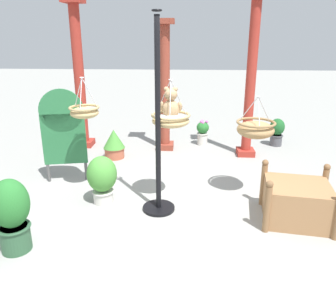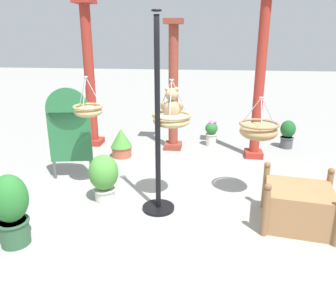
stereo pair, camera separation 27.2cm
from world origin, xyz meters
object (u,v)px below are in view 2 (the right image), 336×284
(greenhouse_pillar_left, at_px, (173,90))
(display_sign_board, at_px, (69,126))
(potted_plant_bushy_green, at_px, (211,133))
(greenhouse_pillar_right, at_px, (260,81))
(wooden_planter_box, at_px, (298,205))
(potted_plant_tall_leafy, at_px, (121,143))
(display_pole_central, at_px, (158,154))
(hanging_basket_left_high, at_px, (88,110))
(potted_plant_small_succulent, at_px, (104,176))
(teddy_bear, at_px, (172,105))
(hanging_basket_with_teddy, at_px, (172,120))
(potted_plant_fern_front, at_px, (288,133))
(hanging_basket_right_low, at_px, (259,130))
(potted_plant_flowering_red, at_px, (11,208))
(greenhouse_pillar_far_back, at_px, (90,78))

(greenhouse_pillar_left, bearing_deg, display_sign_board, -130.92)
(potted_plant_bushy_green, bearing_deg, greenhouse_pillar_right, -35.85)
(wooden_planter_box, height_order, potted_plant_tall_leafy, wooden_planter_box)
(display_pole_central, distance_m, hanging_basket_left_high, 1.29)
(potted_plant_bushy_green, bearing_deg, potted_plant_small_succulent, -119.06)
(potted_plant_bushy_green, bearing_deg, potted_plant_tall_leafy, -152.32)
(teddy_bear, bearing_deg, hanging_basket_with_teddy, -90.00)
(display_pole_central, xyz_separation_m, potted_plant_bushy_green, (0.71, 2.91, -0.53))
(teddy_bear, xyz_separation_m, potted_plant_fern_front, (2.16, 2.68, -1.08))
(wooden_planter_box, bearing_deg, potted_plant_small_succulent, 172.81)
(display_pole_central, bearing_deg, hanging_basket_right_low, 20.99)
(hanging_basket_left_high, distance_m, potted_plant_tall_leafy, 1.77)
(greenhouse_pillar_right, xyz_separation_m, potted_plant_flowering_red, (-3.06, -3.29, -1.03))
(potted_plant_flowering_red, bearing_deg, potted_plant_small_succulent, 58.92)
(potted_plant_tall_leafy, bearing_deg, potted_plant_small_succulent, -82.77)
(greenhouse_pillar_right, distance_m, potted_plant_bushy_green, 1.59)
(greenhouse_pillar_right, height_order, wooden_planter_box, greenhouse_pillar_right)
(hanging_basket_with_teddy, relative_size, greenhouse_pillar_right, 0.21)
(hanging_basket_right_low, xyz_separation_m, greenhouse_pillar_right, (0.22, 1.79, 0.45))
(hanging_basket_with_teddy, height_order, greenhouse_pillar_right, greenhouse_pillar_right)
(potted_plant_flowering_red, height_order, potted_plant_bushy_green, potted_plant_flowering_red)
(hanging_basket_with_teddy, xyz_separation_m, teddy_bear, (-0.00, 0.02, 0.19))
(greenhouse_pillar_left, distance_m, potted_plant_tall_leafy, 1.49)
(greenhouse_pillar_left, bearing_deg, potted_plant_tall_leafy, -147.07)
(potted_plant_fern_front, bearing_deg, greenhouse_pillar_left, -171.81)
(hanging_basket_right_low, xyz_separation_m, potted_plant_small_succulent, (-2.15, -0.35, -0.66))
(hanging_basket_right_low, relative_size, potted_plant_tall_leafy, 1.05)
(display_pole_central, distance_m, wooden_planter_box, 1.88)
(hanging_basket_left_high, xyz_separation_m, potted_plant_bushy_green, (1.81, 2.40, -0.97))
(display_sign_board, bearing_deg, greenhouse_pillar_left, 49.08)
(potted_plant_bushy_green, height_order, potted_plant_small_succulent, potted_plant_small_succulent)
(potted_plant_bushy_green, bearing_deg, hanging_basket_right_low, -75.35)
(hanging_basket_left_high, bearing_deg, display_sign_board, 142.31)
(wooden_planter_box, bearing_deg, greenhouse_pillar_far_back, 142.00)
(hanging_basket_left_high, height_order, potted_plant_tall_leafy, hanging_basket_left_high)
(greenhouse_pillar_left, height_order, potted_plant_small_succulent, greenhouse_pillar_left)
(teddy_bear, relative_size, greenhouse_pillar_right, 0.14)
(potted_plant_flowering_red, height_order, potted_plant_tall_leafy, potted_plant_flowering_red)
(wooden_planter_box, distance_m, potted_plant_fern_front, 3.16)
(greenhouse_pillar_right, bearing_deg, teddy_bear, -124.70)
(potted_plant_tall_leafy, bearing_deg, display_sign_board, -116.05)
(potted_plant_fern_front, bearing_deg, display_sign_board, -152.00)
(teddy_bear, height_order, potted_plant_tall_leafy, teddy_bear)
(teddy_bear, bearing_deg, greenhouse_pillar_left, 95.80)
(teddy_bear, relative_size, hanging_basket_left_high, 0.75)
(wooden_planter_box, height_order, potted_plant_small_succulent, potted_plant_small_succulent)
(display_pole_central, height_order, greenhouse_pillar_right, greenhouse_pillar_right)
(teddy_bear, xyz_separation_m, wooden_planter_box, (1.64, -0.44, -1.13))
(greenhouse_pillar_far_back, height_order, wooden_planter_box, greenhouse_pillar_far_back)
(greenhouse_pillar_left, xyz_separation_m, potted_plant_flowering_red, (-1.42, -3.59, -0.80))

